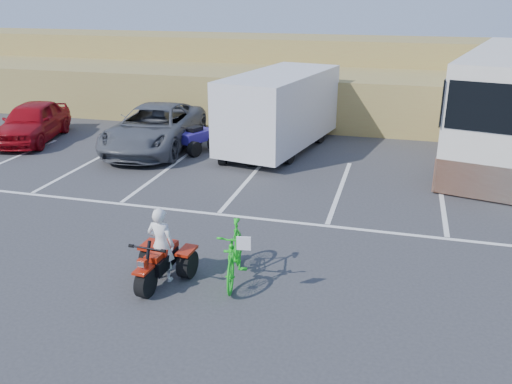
% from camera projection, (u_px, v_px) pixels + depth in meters
% --- Properties ---
extents(ground, '(100.00, 100.00, 0.00)m').
position_uv_depth(ground, '(180.00, 258.00, 11.22)').
color(ground, '#343436').
rests_on(ground, ground).
extents(parking_stripes, '(28.00, 5.16, 0.01)m').
position_uv_depth(parking_stripes, '(268.00, 195.00, 14.68)').
color(parking_stripes, white).
rests_on(parking_stripes, ground).
extents(grass_embankment, '(40.00, 8.50, 3.10)m').
position_uv_depth(grass_embankment, '(310.00, 79.00, 24.72)').
color(grass_embankment, '#9B7D46').
rests_on(grass_embankment, ground).
extents(red_trike_atv, '(1.15, 1.49, 0.93)m').
position_uv_depth(red_trike_atv, '(160.00, 283.00, 10.26)').
color(red_trike_atv, '#9E1A09').
rests_on(red_trike_atv, ground).
extents(rider, '(0.56, 0.38, 1.47)m').
position_uv_depth(rider, '(161.00, 244.00, 10.13)').
color(rider, white).
rests_on(rider, ground).
extents(green_dirt_bike, '(0.82, 1.91, 1.11)m').
position_uv_depth(green_dirt_bike, '(235.00, 253.00, 10.21)').
color(green_dirt_bike, '#14BF19').
rests_on(green_dirt_bike, ground).
extents(grey_pickup, '(2.95, 5.57, 1.49)m').
position_uv_depth(grey_pickup, '(154.00, 128.00, 18.70)').
color(grey_pickup, '#4E5156').
rests_on(grey_pickup, ground).
extents(red_car, '(2.64, 4.46, 1.42)m').
position_uv_depth(red_car, '(32.00, 122.00, 19.73)').
color(red_car, maroon).
rests_on(red_car, ground).
extents(cargo_trailer, '(3.31, 5.96, 2.63)m').
position_uv_depth(cargo_trailer, '(280.00, 109.00, 18.41)').
color(cargo_trailer, silver).
rests_on(cargo_trailer, ground).
extents(rv_motorhome, '(4.57, 9.81, 3.42)m').
position_uv_depth(rv_motorhome, '(505.00, 112.00, 17.61)').
color(rv_motorhome, silver).
rests_on(rv_motorhome, ground).
extents(quad_atv_blue, '(1.59, 1.78, 0.96)m').
position_uv_depth(quad_atv_blue, '(196.00, 151.00, 18.68)').
color(quad_atv_blue, navy).
rests_on(quad_atv_blue, ground).
extents(quad_atv_green, '(1.32, 1.65, 0.99)m').
position_uv_depth(quad_atv_green, '(240.00, 161.00, 17.62)').
color(quad_atv_green, '#155E1D').
rests_on(quad_atv_green, ground).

